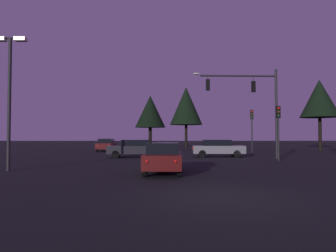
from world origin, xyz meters
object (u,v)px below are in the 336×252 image
at_px(car_crossing_right, 218,148).
at_px(tree_center_horizon, 319,99).
at_px(traffic_light_corner_right, 278,122).
at_px(tree_left_far, 186,106).
at_px(car_nearside_lane, 163,157).
at_px(car_crossing_left, 135,148).
at_px(car_far_lane, 107,145).
at_px(traffic_light_corner_left, 252,123).
at_px(traffic_signal_mast_arm, 253,97).
at_px(parking_lot_lamp_post, 10,84).
at_px(tree_behind_sign, 150,112).

bearing_deg(car_crossing_right, tree_center_horizon, 36.10).
height_order(traffic_light_corner_right, tree_left_far, tree_left_far).
relative_size(car_crossing_right, tree_left_far, 0.51).
relative_size(car_nearside_lane, car_crossing_left, 0.98).
xyz_separation_m(car_far_lane, tree_left_far, (10.27, 7.59, 5.50)).
bearing_deg(car_crossing_right, traffic_light_corner_left, 32.15).
bearing_deg(traffic_signal_mast_arm, traffic_light_corner_left, 75.28).
bearing_deg(traffic_signal_mast_arm, car_crossing_left, 168.92).
bearing_deg(car_nearside_lane, tree_center_horizon, 49.10).
bearing_deg(tree_left_far, car_nearside_lane, -96.08).
bearing_deg(car_crossing_right, tree_left_far, 95.12).
bearing_deg(car_crossing_left, traffic_signal_mast_arm, -11.08).
distance_m(traffic_light_corner_right, parking_lot_lamp_post, 17.90).
distance_m(car_nearside_lane, car_crossing_right, 12.61).
height_order(tree_left_far, tree_center_horizon, tree_left_far).
bearing_deg(parking_lot_lamp_post, traffic_signal_mast_arm, 28.48).
relative_size(traffic_light_corner_left, tree_behind_sign, 0.57).
height_order(traffic_light_corner_left, car_crossing_left, traffic_light_corner_left).
bearing_deg(parking_lot_lamp_post, car_nearside_lane, -6.42).
distance_m(traffic_light_corner_right, tree_behind_sign, 24.37).
xyz_separation_m(traffic_signal_mast_arm, car_nearside_lane, (-7.23, -9.33, -4.25)).
xyz_separation_m(traffic_light_corner_right, tree_behind_sign, (-10.58, 21.82, 2.50)).
height_order(car_nearside_lane, tree_left_far, tree_left_far).
distance_m(car_crossing_right, tree_left_far, 18.83).
distance_m(traffic_light_corner_left, car_nearside_lane, 16.52).
relative_size(car_crossing_left, car_crossing_right, 1.02).
height_order(traffic_light_corner_left, car_nearside_lane, traffic_light_corner_left).
relative_size(car_nearside_lane, car_far_lane, 0.99).
height_order(car_nearside_lane, parking_lot_lamp_post, parking_lot_lamp_post).
relative_size(traffic_light_corner_right, car_nearside_lane, 0.88).
distance_m(car_crossing_right, tree_center_horizon, 18.85).
height_order(traffic_light_corner_left, traffic_light_corner_right, traffic_light_corner_left).
relative_size(car_crossing_right, parking_lot_lamp_post, 0.65).
xyz_separation_m(car_crossing_left, car_far_lane, (-4.52, 10.77, 0.00)).
xyz_separation_m(traffic_light_corner_left, car_nearside_lane, (-8.46, -14.00, -2.31)).
relative_size(car_crossing_left, tree_center_horizon, 0.53).
relative_size(traffic_light_corner_right, tree_left_far, 0.45).
distance_m(parking_lot_lamp_post, tree_left_far, 30.92).
relative_size(traffic_light_corner_left, traffic_light_corner_right, 1.08).
height_order(car_nearside_lane, car_far_lane, same).
bearing_deg(parking_lot_lamp_post, tree_behind_sign, 77.63).
bearing_deg(car_crossing_left, tree_behind_sign, 88.43).
height_order(car_far_lane, parking_lot_lamp_post, parking_lot_lamp_post).
height_order(traffic_signal_mast_arm, car_crossing_left, traffic_signal_mast_arm).
bearing_deg(tree_left_far, car_crossing_left, -107.40).
relative_size(car_nearside_lane, car_crossing_right, 1.00).
relative_size(traffic_light_corner_right, car_far_lane, 0.87).
height_order(tree_behind_sign, tree_center_horizon, tree_center_horizon).
relative_size(car_far_lane, tree_behind_sign, 0.61).
bearing_deg(car_nearside_lane, car_crossing_left, 102.99).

